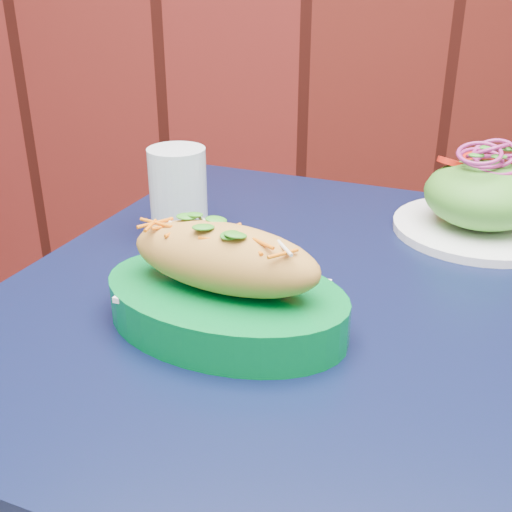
{
  "coord_description": "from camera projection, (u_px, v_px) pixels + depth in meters",
  "views": [
    {
      "loc": [
        -0.05,
        1.17,
        1.11
      ],
      "look_at": [
        -0.08,
        1.81,
        0.81
      ],
      "focal_mm": 45.0,
      "sensor_mm": 36.0,
      "label": 1
    }
  ],
  "objects": [
    {
      "name": "cafe_table",
      "position": [
        345.0,
        358.0,
        0.79
      ],
      "size": [
        1.02,
        1.02,
        0.75
      ],
      "rotation": [
        0.0,
        0.0,
        -0.35
      ],
      "color": "black",
      "rests_on": "ground"
    },
    {
      "name": "banh_mi_basket",
      "position": [
        225.0,
        287.0,
        0.67
      ],
      "size": [
        0.32,
        0.26,
        0.12
      ],
      "rotation": [
        0.0,
        0.0,
        -0.39
      ],
      "color": "#006D29",
      "rests_on": "cafe_table"
    },
    {
      "name": "water_glass",
      "position": [
        178.0,
        194.0,
        0.88
      ],
      "size": [
        0.08,
        0.08,
        0.13
      ],
      "primitive_type": "cylinder",
      "color": "silver",
      "rests_on": "cafe_table"
    },
    {
      "name": "salad_plate",
      "position": [
        483.0,
        200.0,
        0.9
      ],
      "size": [
        0.24,
        0.24,
        0.13
      ],
      "rotation": [
        0.0,
        0.0,
        0.38
      ],
      "color": "white",
      "rests_on": "cafe_table"
    }
  ]
}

